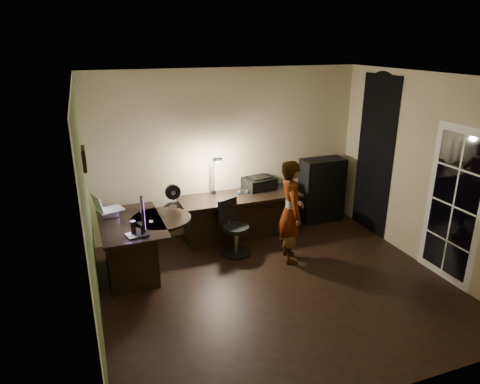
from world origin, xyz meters
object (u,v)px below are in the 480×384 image
object	(u,v)px
monitor	(142,223)
person	(291,212)
desk_left	(133,247)
office_chair	(236,228)
desk_right	(240,217)
cabinet	(322,190)

from	to	relation	value
monitor	person	distance (m)	2.13
desk_left	monitor	size ratio (longest dim) A/B	2.82
monitor	person	bearing A→B (deg)	8.28
office_chair	person	xyz separation A→B (m)	(0.68, -0.44, 0.34)
desk_right	monitor	size ratio (longest dim) A/B	4.11
monitor	person	xyz separation A→B (m)	(2.12, 0.09, -0.18)
desk_left	person	world-z (taller)	person
cabinet	monitor	distance (m)	3.55
desk_left	desk_right	world-z (taller)	desk_left
person	desk_right	bearing A→B (deg)	34.99
cabinet	monitor	bearing A→B (deg)	-159.61
desk_right	cabinet	world-z (taller)	cabinet
desk_right	cabinet	size ratio (longest dim) A/B	1.71
desk_right	office_chair	world-z (taller)	office_chair
cabinet	person	world-z (taller)	person
monitor	desk_right	bearing A→B (deg)	37.60
cabinet	monitor	xyz separation A→B (m)	(-3.31, -1.24, 0.37)
desk_right	office_chair	bearing A→B (deg)	-116.23
desk_right	cabinet	bearing A→B (deg)	6.49
monitor	office_chair	bearing A→B (deg)	26.11
desk_left	monitor	distance (m)	0.74
cabinet	office_chair	xyz separation A→B (m)	(-1.87, -0.71, -0.15)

